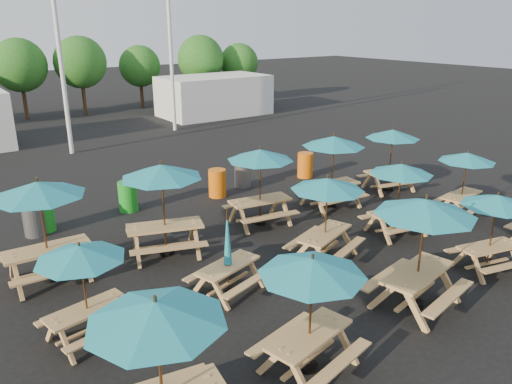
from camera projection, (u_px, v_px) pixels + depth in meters
ground at (286, 242)px, 14.33m from camera, size 120.00×120.00×0.00m
picnic_unit_0 at (157, 322)px, 6.88m from camera, size 2.32×2.32×2.42m
picnic_unit_1 at (81, 259)px, 9.41m from camera, size 2.00×2.00×2.05m
picnic_unit_2 at (39, 196)px, 11.53m from camera, size 2.19×2.19×2.55m
picnic_unit_3 at (312, 274)px, 8.47m from camera, size 2.25×2.25×2.25m
picnic_unit_4 at (228, 258)px, 11.45m from camera, size 1.96×1.82×2.07m
picnic_unit_5 at (162, 177)px, 12.89m from camera, size 2.69×2.69×2.55m
picnic_unit_6 at (425, 214)px, 10.42m from camera, size 2.49×2.49×2.54m
picnic_unit_7 at (327, 189)px, 12.70m from camera, size 2.43×2.43×2.27m
picnic_unit_8 at (260, 160)px, 14.97m from camera, size 2.30×2.30×2.41m
picnic_unit_9 at (497, 206)px, 12.13m from camera, size 2.07×2.07×2.05m
picnic_unit_10 at (401, 174)px, 14.29m from camera, size 2.11×2.11×2.18m
picnic_unit_11 at (333, 146)px, 16.41m from camera, size 2.25×2.25×2.48m
picnic_unit_13 at (467, 161)px, 15.81m from camera, size 2.00×2.00×2.11m
picnic_unit_14 at (392, 138)px, 18.11m from camera, size 2.33×2.33×2.33m
waste_bin_0 at (43, 215)px, 14.95m from camera, size 0.63×0.63×1.01m
waste_bin_1 at (34, 219)px, 14.64m from camera, size 0.63×0.63×1.01m
waste_bin_2 at (128, 196)px, 16.56m from camera, size 0.63×0.63×1.01m
waste_bin_3 at (217, 183)px, 17.92m from camera, size 0.63×0.63×1.01m
waste_bin_4 at (243, 174)px, 18.98m from camera, size 0.63×0.63×1.01m
waste_bin_5 at (305, 165)px, 20.17m from camera, size 0.63×0.63×1.01m
mast_0 at (56, 22)px, 22.09m from camera, size 0.20×0.20×12.00m
mast_1 at (169, 22)px, 27.20m from camera, size 0.20×0.20×12.00m
event_tent_1 at (214, 96)px, 33.50m from camera, size 7.00×4.00×2.60m
tree_3 at (19, 65)px, 31.33m from camera, size 3.36×3.36×5.09m
tree_4 at (80, 62)px, 32.96m from camera, size 3.41×3.41×5.17m
tree_5 at (140, 66)px, 35.81m from camera, size 2.94×2.94×4.45m
tree_6 at (201, 59)px, 36.49m from camera, size 3.38×3.38×5.13m
tree_7 at (239, 63)px, 38.51m from camera, size 2.95×2.95×4.48m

